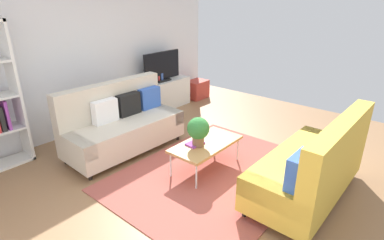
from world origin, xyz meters
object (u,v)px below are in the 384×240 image
object	(u,v)px
potted_plant	(198,130)
bottle_2	(162,77)
vase_1	(146,82)
vase_0	(140,83)
table_book_0	(195,144)
bottle_0	(155,79)
couch_beige	(122,124)
coffee_table	(206,144)
tv_console	(162,95)
storage_trunk	(197,89)
bottle_1	(159,79)
couch_green	(313,167)
tv	(162,67)

from	to	relation	value
potted_plant	bottle_2	world-z (taller)	potted_plant
bottle_2	vase_1	bearing A→B (deg)	166.93
potted_plant	vase_0	bearing A→B (deg)	66.91
potted_plant	bottle_2	size ratio (longest dim) A/B	2.28
table_book_0	bottle_0	distance (m)	2.63
bottle_2	couch_beige	bearing A→B (deg)	-153.59
potted_plant	vase_0	distance (m)	2.58
coffee_table	bottle_2	size ratio (longest dim) A/B	6.01
tv_console	vase_0	distance (m)	0.70
vase_0	bottle_2	size ratio (longest dim) A/B	0.66
storage_trunk	bottle_0	world-z (taller)	bottle_0
couch_beige	bottle_2	world-z (taller)	couch_beige
storage_trunk	bottle_0	bearing A→B (deg)	177.42
vase_0	bottle_1	world-z (taller)	bottle_1
potted_plant	table_book_0	bearing A→B (deg)	93.99
vase_0	vase_1	bearing A→B (deg)	0.00
tv_console	bottle_2	xyz separation A→B (m)	(-0.03, -0.04, 0.41)
couch_beige	vase_0	bearing A→B (deg)	-140.27
bottle_0	table_book_0	bearing A→B (deg)	-121.43
storage_trunk	bottle_2	distance (m)	1.25
tv_console	storage_trunk	bearing A→B (deg)	-5.19
couch_beige	coffee_table	world-z (taller)	couch_beige
bottle_2	table_book_0	bearing A→B (deg)	-125.01
coffee_table	potted_plant	bearing A→B (deg)	165.33
vase_0	bottle_2	xyz separation A→B (m)	(0.55, -0.09, 0.03)
storage_trunk	vase_1	distance (m)	1.60
bottle_0	vase_0	bearing A→B (deg)	165.41
couch_beige	coffee_table	distance (m)	1.47
couch_green	vase_1	xyz separation A→B (m)	(0.74, 3.83, 0.26)
vase_1	tv_console	bearing A→B (deg)	-6.75
couch_beige	tv_console	distance (m)	2.07
coffee_table	bottle_2	xyz separation A→B (m)	(1.42, 2.32, 0.34)
table_book_0	tv	bearing A→B (deg)	54.63
coffee_table	storage_trunk	world-z (taller)	storage_trunk
coffee_table	potted_plant	size ratio (longest dim) A/B	2.63
tv_console	potted_plant	xyz separation A→B (m)	(-1.59, -2.32, 0.34)
vase_1	potted_plant	bearing A→B (deg)	-116.23
storage_trunk	table_book_0	bearing A→B (deg)	-141.20
potted_plant	bottle_1	xyz separation A→B (m)	(1.46, 2.28, 0.05)
couch_green	coffee_table	world-z (taller)	couch_green
coffee_table	vase_0	xyz separation A→B (m)	(0.87, 2.41, 0.31)
potted_plant	storage_trunk	bearing A→B (deg)	39.54
tv_console	tv	size ratio (longest dim) A/B	1.40
couch_green	table_book_0	distance (m)	1.57
couch_beige	vase_1	size ratio (longest dim) A/B	14.99
couch_green	vase_0	size ratio (longest dim) A/B	15.77
tv_console	bottle_0	bearing A→B (deg)	-170.31
couch_green	bottle_2	size ratio (longest dim) A/B	10.43
vase_1	bottle_0	distance (m)	0.21
tv_console	bottle_1	size ratio (longest dim) A/B	9.91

